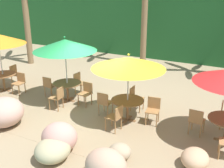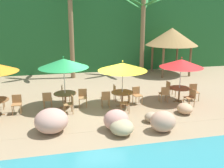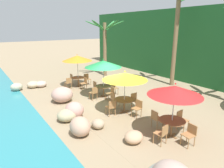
{
  "view_description": "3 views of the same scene",
  "coord_description": "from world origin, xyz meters",
  "px_view_note": "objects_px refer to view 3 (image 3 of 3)",
  "views": [
    {
      "loc": [
        4.67,
        -8.0,
        4.48
      ],
      "look_at": [
        0.66,
        -0.17,
        1.23
      ],
      "focal_mm": 45.28,
      "sensor_mm": 36.0,
      "label": 1
    },
    {
      "loc": [
        -1.89,
        -11.66,
        4.47
      ],
      "look_at": [
        0.71,
        0.0,
        1.16
      ],
      "focal_mm": 40.68,
      "sensor_mm": 36.0,
      "label": 2
    },
    {
      "loc": [
        9.07,
        -6.48,
        4.5
      ],
      "look_at": [
        -0.54,
        0.31,
        1.12
      ],
      "focal_mm": 31.94,
      "sensor_mm": 36.0,
      "label": 3
    }
  ],
  "objects_px": {
    "chair_orange_inland": "(87,78)",
    "palm_tree_nearest": "(105,38)",
    "chair_orange_seaward": "(84,83)",
    "chair_green_inland": "(114,87)",
    "umbrella_yellow": "(125,76)",
    "chair_yellow_left": "(114,99)",
    "dining_table_yellow": "(124,101)",
    "chair_red_right": "(162,133)",
    "dining_table_orange": "(78,79)",
    "dining_table_red": "(172,123)",
    "chair_green_right": "(94,92)",
    "chair_orange_right": "(68,82)",
    "chair_green_left": "(96,86)",
    "chair_red_left": "(156,118)",
    "umbrella_orange": "(77,58)",
    "chair_red_inland": "(181,119)",
    "chair_red_seaward": "(190,133)",
    "chair_green_seaward": "(111,93)",
    "chair_yellow_seaward": "(138,107)",
    "dining_table_green": "(104,88)",
    "umbrella_red": "(175,91)",
    "chair_yellow_right": "(111,107)",
    "chair_orange_left": "(73,78)",
    "palm_tree_second": "(176,28)",
    "chair_yellow_inland": "(135,100)",
    "umbrella_green": "(103,64)"
  },
  "relations": [
    {
      "from": "chair_green_seaward",
      "to": "chair_orange_right",
      "type": "bearing_deg",
      "value": -162.47
    },
    {
      "from": "umbrella_orange",
      "to": "chair_yellow_left",
      "type": "distance_m",
      "value": 5.28
    },
    {
      "from": "chair_orange_inland",
      "to": "chair_yellow_inland",
      "type": "xyz_separation_m",
      "value": [
        5.89,
        -0.08,
        0.0
      ]
    },
    {
      "from": "chair_yellow_right",
      "to": "chair_orange_left",
      "type": "bearing_deg",
      "value": 172.6
    },
    {
      "from": "chair_orange_inland",
      "to": "chair_yellow_left",
      "type": "bearing_deg",
      "value": -10.95
    },
    {
      "from": "chair_green_left",
      "to": "palm_tree_nearest",
      "type": "height_order",
      "value": "palm_tree_nearest"
    },
    {
      "from": "dining_table_orange",
      "to": "chair_yellow_seaward",
      "type": "relative_size",
      "value": 1.26
    },
    {
      "from": "umbrella_green",
      "to": "dining_table_yellow",
      "type": "height_order",
      "value": "umbrella_green"
    },
    {
      "from": "umbrella_orange",
      "to": "chair_yellow_seaward",
      "type": "relative_size",
      "value": 2.94
    },
    {
      "from": "umbrella_yellow",
      "to": "chair_yellow_left",
      "type": "xyz_separation_m",
      "value": [
        -0.85,
        -0.06,
        -1.5
      ]
    },
    {
      "from": "dining_table_yellow",
      "to": "chair_yellow_left",
      "type": "bearing_deg",
      "value": -176.01
    },
    {
      "from": "chair_green_seaward",
      "to": "chair_yellow_left",
      "type": "height_order",
      "value": "same"
    },
    {
      "from": "chair_orange_left",
      "to": "chair_green_left",
      "type": "relative_size",
      "value": 1.0
    },
    {
      "from": "chair_orange_seaward",
      "to": "chair_green_inland",
      "type": "bearing_deg",
      "value": 27.11
    },
    {
      "from": "chair_green_right",
      "to": "palm_tree_second",
      "type": "height_order",
      "value": "palm_tree_second"
    },
    {
      "from": "chair_yellow_left",
      "to": "dining_table_red",
      "type": "bearing_deg",
      "value": 1.88
    },
    {
      "from": "chair_red_seaward",
      "to": "chair_red_left",
      "type": "bearing_deg",
      "value": -178.23
    },
    {
      "from": "chair_yellow_seaward",
      "to": "dining_table_green",
      "type": "bearing_deg",
      "value": 176.38
    },
    {
      "from": "dining_table_yellow",
      "to": "chair_red_right",
      "type": "distance_m",
      "value": 3.41
    },
    {
      "from": "umbrella_red",
      "to": "chair_red_left",
      "type": "bearing_deg",
      "value": -178.1
    },
    {
      "from": "umbrella_red",
      "to": "umbrella_orange",
      "type": "bearing_deg",
      "value": 179.87
    },
    {
      "from": "umbrella_yellow",
      "to": "chair_red_seaward",
      "type": "height_order",
      "value": "umbrella_yellow"
    },
    {
      "from": "dining_table_orange",
      "to": "dining_table_red",
      "type": "relative_size",
      "value": 1.0
    },
    {
      "from": "chair_green_right",
      "to": "chair_red_seaward",
      "type": "relative_size",
      "value": 1.0
    },
    {
      "from": "dining_table_red",
      "to": "palm_tree_second",
      "type": "bearing_deg",
      "value": 128.46
    },
    {
      "from": "chair_red_right",
      "to": "chair_yellow_right",
      "type": "bearing_deg",
      "value": -178.34
    },
    {
      "from": "dining_table_orange",
      "to": "dining_table_green",
      "type": "distance_m",
      "value": 3.09
    },
    {
      "from": "chair_yellow_left",
      "to": "umbrella_red",
      "type": "distance_m",
      "value": 4.25
    },
    {
      "from": "chair_orange_right",
      "to": "chair_green_left",
      "type": "height_order",
      "value": "same"
    },
    {
      "from": "umbrella_orange",
      "to": "chair_orange_right",
      "type": "distance_m",
      "value": 1.92
    },
    {
      "from": "chair_green_seaward",
      "to": "chair_red_seaward",
      "type": "relative_size",
      "value": 1.0
    },
    {
      "from": "chair_green_right",
      "to": "palm_tree_nearest",
      "type": "bearing_deg",
      "value": 140.73
    },
    {
      "from": "chair_green_right",
      "to": "dining_table_green",
      "type": "bearing_deg",
      "value": 102.07
    },
    {
      "from": "chair_red_left",
      "to": "chair_red_right",
      "type": "bearing_deg",
      "value": -36.94
    },
    {
      "from": "chair_green_left",
      "to": "palm_tree_second",
      "type": "bearing_deg",
      "value": 74.59
    },
    {
      "from": "dining_table_orange",
      "to": "chair_green_inland",
      "type": "height_order",
      "value": "chair_green_inland"
    },
    {
      "from": "umbrella_orange",
      "to": "umbrella_red",
      "type": "xyz_separation_m",
      "value": [
        8.95,
        -0.02,
        -0.19
      ]
    },
    {
      "from": "chair_green_right",
      "to": "chair_yellow_left",
      "type": "relative_size",
      "value": 1.0
    },
    {
      "from": "chair_orange_inland",
      "to": "chair_red_right",
      "type": "bearing_deg",
      "value": -10.3
    },
    {
      "from": "umbrella_orange",
      "to": "palm_tree_nearest",
      "type": "height_order",
      "value": "palm_tree_nearest"
    },
    {
      "from": "chair_yellow_right",
      "to": "chair_red_inland",
      "type": "xyz_separation_m",
      "value": [
        2.98,
        1.77,
        0.0
      ]
    },
    {
      "from": "chair_yellow_left",
      "to": "chair_red_right",
      "type": "distance_m",
      "value": 4.23
    },
    {
      "from": "umbrella_orange",
      "to": "chair_green_seaward",
      "type": "bearing_deg",
      "value": 5.27
    },
    {
      "from": "chair_orange_seaward",
      "to": "chair_yellow_inland",
      "type": "distance_m",
      "value": 4.95
    },
    {
      "from": "chair_yellow_seaward",
      "to": "chair_red_left",
      "type": "distance_m",
      "value": 1.44
    },
    {
      "from": "umbrella_green",
      "to": "chair_red_seaward",
      "type": "bearing_deg",
      "value": -2.96
    },
    {
      "from": "umbrella_yellow",
      "to": "palm_tree_nearest",
      "type": "relative_size",
      "value": 0.47
    },
    {
      "from": "chair_yellow_inland",
      "to": "chair_yellow_right",
      "type": "xyz_separation_m",
      "value": [
        0.08,
        -1.7,
        0.0
      ]
    },
    {
      "from": "chair_orange_inland",
      "to": "palm_tree_nearest",
      "type": "relative_size",
      "value": 0.17
    },
    {
      "from": "umbrella_orange",
      "to": "chair_red_inland",
      "type": "bearing_deg",
      "value": 5.33
    }
  ]
}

